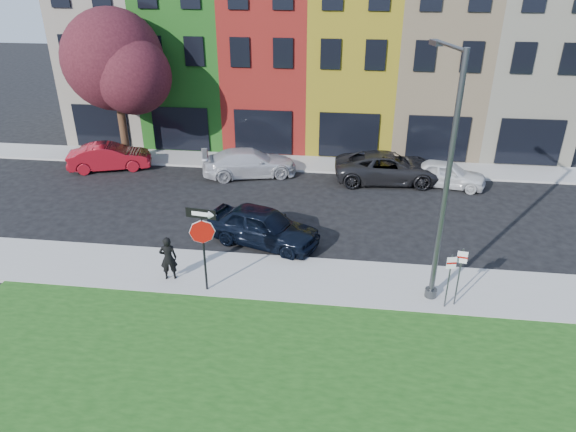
# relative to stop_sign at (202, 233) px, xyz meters

# --- Properties ---
(ground) EXTENTS (120.00, 120.00, 0.00)m
(ground) POSITION_rel_stop_sign_xyz_m (4.58, -1.88, -2.35)
(ground) COLOR black
(ground) RESTS_ON ground
(sidewalk_near) EXTENTS (40.00, 3.00, 0.12)m
(sidewalk_near) POSITION_rel_stop_sign_xyz_m (6.58, 1.12, -2.29)
(sidewalk_near) COLOR #999690
(sidewalk_near) RESTS_ON ground
(sidewalk_far) EXTENTS (40.00, 2.40, 0.12)m
(sidewalk_far) POSITION_rel_stop_sign_xyz_m (1.58, 13.12, -2.29)
(sidewalk_far) COLOR #999690
(sidewalk_far) RESTS_ON ground
(rowhouse_block) EXTENTS (30.00, 10.12, 10.00)m
(rowhouse_block) POSITION_rel_stop_sign_xyz_m (2.08, 19.30, 2.64)
(rowhouse_block) COLOR beige
(rowhouse_block) RESTS_ON ground
(stop_sign) EXTENTS (1.05, 0.18, 3.13)m
(stop_sign) POSITION_rel_stop_sign_xyz_m (0.00, 0.00, 0.00)
(stop_sign) COLOR black
(stop_sign) RESTS_ON sidewalk_near
(man) EXTENTS (0.82, 0.71, 1.68)m
(man) POSITION_rel_stop_sign_xyz_m (-1.50, 0.53, -1.39)
(man) COLOR black
(man) RESTS_ON sidewalk_near
(sedan_near) EXTENTS (4.70, 5.81, 1.59)m
(sedan_near) POSITION_rel_stop_sign_xyz_m (1.38, 3.72, -1.55)
(sedan_near) COLOR black
(sedan_near) RESTS_ON ground
(parked_car_red) EXTENTS (4.17, 5.33, 1.45)m
(parked_car_red) POSITION_rel_stop_sign_xyz_m (-8.56, 11.06, -1.62)
(parked_car_red) COLOR maroon
(parked_car_red) RESTS_ON ground
(parked_car_silver) EXTENTS (4.85, 6.19, 1.47)m
(parked_car_silver) POSITION_rel_stop_sign_xyz_m (-0.65, 11.10, -1.62)
(parked_car_silver) COLOR #B4B3B8
(parked_car_silver) RESTS_ON ground
(parked_car_dark) EXTENTS (3.41, 5.97, 1.55)m
(parked_car_dark) POSITION_rel_stop_sign_xyz_m (6.76, 11.19, -1.57)
(parked_car_dark) COLOR black
(parked_car_dark) RESTS_ON ground
(parked_car_white) EXTENTS (3.16, 4.60, 1.35)m
(parked_car_white) POSITION_rel_stop_sign_xyz_m (9.69, 10.91, -1.67)
(parked_car_white) COLOR silver
(parked_car_white) RESTS_ON ground
(street_lamp) EXTENTS (0.94, 2.53, 8.22)m
(street_lamp) POSITION_rel_stop_sign_xyz_m (7.68, 0.75, 1.91)
(street_lamp) COLOR #424447
(street_lamp) RESTS_ON sidewalk_near
(parking_sign_a) EXTENTS (0.32, 0.12, 1.99)m
(parking_sign_a) POSITION_rel_stop_sign_xyz_m (8.13, 0.01, -0.97)
(parking_sign_a) COLOR #424447
(parking_sign_a) RESTS_ON sidewalk_near
(parking_sign_b) EXTENTS (0.32, 0.11, 2.15)m
(parking_sign_b) POSITION_rel_stop_sign_xyz_m (8.47, 0.18, -0.89)
(parking_sign_b) COLOR #424447
(parking_sign_b) RESTS_ON sidewalk_near
(tree_purple) EXTENTS (6.45, 5.64, 8.34)m
(tree_purple) POSITION_rel_stop_sign_xyz_m (-8.05, 12.46, 3.28)
(tree_purple) COLOR black
(tree_purple) RESTS_ON sidewalk_far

